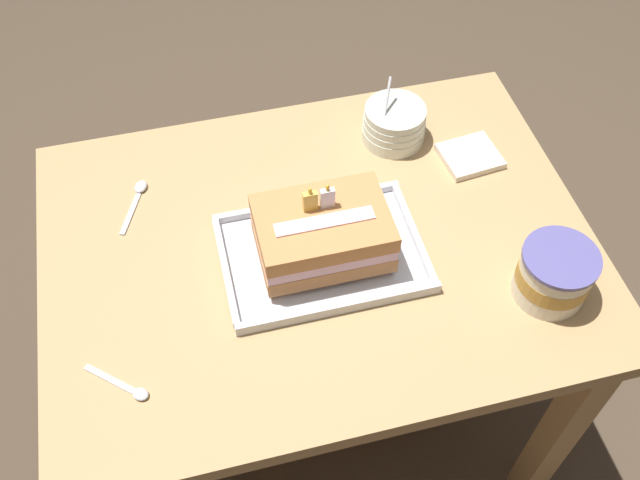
# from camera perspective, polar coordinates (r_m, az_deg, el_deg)

# --- Properties ---
(ground_plane) EXTENTS (8.00, 8.00, 0.00)m
(ground_plane) POSITION_cam_1_polar(r_m,az_deg,el_deg) (1.98, -0.10, -13.51)
(ground_plane) COLOR #4C3D2D
(dining_table) EXTENTS (1.02, 0.76, 0.75)m
(dining_table) POSITION_cam_1_polar(r_m,az_deg,el_deg) (1.42, -0.13, -3.13)
(dining_table) COLOR tan
(dining_table) RESTS_ON ground_plane
(foil_tray) EXTENTS (0.36, 0.26, 0.02)m
(foil_tray) POSITION_cam_1_polar(r_m,az_deg,el_deg) (1.30, 0.14, -1.19)
(foil_tray) COLOR silver
(foil_tray) RESTS_ON dining_table
(birthday_cake) EXTENTS (0.23, 0.16, 0.15)m
(birthday_cake) POSITION_cam_1_polar(r_m,az_deg,el_deg) (1.25, 0.14, 0.55)
(birthday_cake) COLOR #C37F48
(birthday_cake) RESTS_ON foil_tray
(bowl_stack) EXTENTS (0.13, 0.13, 0.14)m
(bowl_stack) POSITION_cam_1_polar(r_m,az_deg,el_deg) (1.49, 5.94, 9.20)
(bowl_stack) COLOR silver
(bowl_stack) RESTS_ON dining_table
(ice_cream_tub) EXTENTS (0.13, 0.13, 0.11)m
(ice_cream_tub) POSITION_cam_1_polar(r_m,az_deg,el_deg) (1.29, 18.18, -2.61)
(ice_cream_tub) COLOR silver
(ice_cream_tub) RESTS_ON dining_table
(serving_spoon_near_tray) EXTENTS (0.10, 0.09, 0.01)m
(serving_spoon_near_tray) POSITION_cam_1_polar(r_m,az_deg,el_deg) (1.21, -14.86, -11.43)
(serving_spoon_near_tray) COLOR silver
(serving_spoon_near_tray) RESTS_ON dining_table
(serving_spoon_by_bowls) EXTENTS (0.07, 0.13, 0.01)m
(serving_spoon_by_bowls) POSITION_cam_1_polar(r_m,az_deg,el_deg) (1.44, -14.30, 3.61)
(serving_spoon_by_bowls) COLOR silver
(serving_spoon_by_bowls) RESTS_ON dining_table
(napkin_pile) EXTENTS (0.12, 0.11, 0.02)m
(napkin_pile) POSITION_cam_1_polar(r_m,az_deg,el_deg) (1.50, 11.87, 6.56)
(napkin_pile) COLOR silver
(napkin_pile) RESTS_ON dining_table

